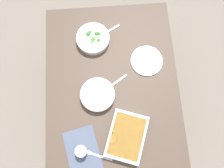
{
  "coord_description": "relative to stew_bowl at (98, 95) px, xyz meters",
  "views": [
    {
      "loc": [
        -0.36,
        0.03,
        2.18
      ],
      "look_at": [
        0.0,
        0.0,
        0.74
      ],
      "focal_mm": 35.04,
      "sensor_mm": 36.0,
      "label": 1
    }
  ],
  "objects": [
    {
      "name": "broccoli_bowl",
      "position": [
        0.4,
        0.01,
        -0.0
      ],
      "size": [
        0.24,
        0.24,
        0.07
      ],
      "color": "silver",
      "rests_on": "dining_table"
    },
    {
      "name": "baking_dish",
      "position": [
        -0.28,
        -0.17,
        0.0
      ],
      "size": [
        0.36,
        0.31,
        0.06
      ],
      "color": "silver",
      "rests_on": "dining_table"
    },
    {
      "name": "ground_plane",
      "position": [
        0.07,
        -0.1,
        -0.77
      ],
      "size": [
        6.0,
        6.0,
        0.0
      ],
      "primitive_type": "plane",
      "color": "slate"
    },
    {
      "name": "spoon_by_stew",
      "position": [
        0.07,
        -0.11,
        -0.03
      ],
      "size": [
        0.11,
        0.16,
        0.01
      ],
      "color": "silver",
      "rests_on": "dining_table"
    },
    {
      "name": "drink_cup",
      "position": [
        -0.34,
        0.12,
        0.01
      ],
      "size": [
        0.07,
        0.07,
        0.08
      ],
      "color": "#B2BCC6",
      "rests_on": "dining_table"
    },
    {
      "name": "placemat",
      "position": [
        -0.34,
        0.12,
        -0.03
      ],
      "size": [
        0.32,
        0.26,
        0.0
      ],
      "primitive_type": "cube",
      "rotation": [
        0.0,
        0.0,
        0.22
      ],
      "color": "#4C5670",
      "rests_on": "dining_table"
    },
    {
      "name": "side_plate",
      "position": [
        0.22,
        -0.35,
        -0.03
      ],
      "size": [
        0.22,
        0.22,
        0.01
      ],
      "primitive_type": "cylinder",
      "color": "white",
      "rests_on": "dining_table"
    },
    {
      "name": "spoon_spare",
      "position": [
        -0.38,
        0.04,
        -0.03
      ],
      "size": [
        0.08,
        0.17,
        0.01
      ],
      "color": "silver",
      "rests_on": "dining_table"
    },
    {
      "name": "stew_bowl",
      "position": [
        0.0,
        0.0,
        0.0
      ],
      "size": [
        0.23,
        0.23,
        0.06
      ],
      "color": "silver",
      "rests_on": "dining_table"
    },
    {
      "name": "spoon_by_broccoli",
      "position": [
        0.46,
        -0.08,
        -0.03
      ],
      "size": [
        0.1,
        0.16,
        0.01
      ],
      "color": "silver",
      "rests_on": "dining_table"
    },
    {
      "name": "dining_table",
      "position": [
        0.07,
        -0.1,
        -0.12
      ],
      "size": [
        1.2,
        0.9,
        0.74
      ],
      "color": "#4C3D33",
      "rests_on": "ground_plane"
    }
  ]
}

